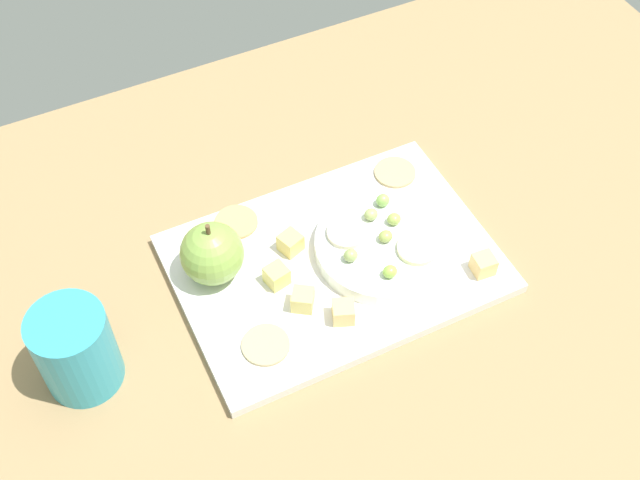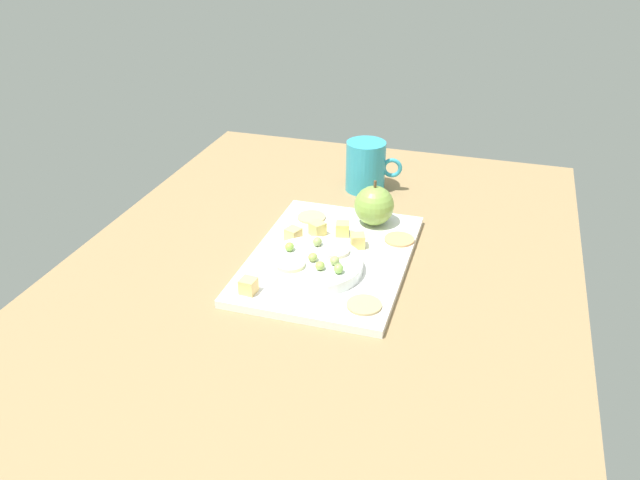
# 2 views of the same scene
# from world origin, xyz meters

# --- Properties ---
(table) EXTENTS (1.15, 0.81, 0.05)m
(table) POSITION_xyz_m (0.00, 0.00, 0.02)
(table) COLOR #94764F
(table) RESTS_ON ground
(platter) EXTENTS (0.35, 0.25, 0.01)m
(platter) POSITION_xyz_m (0.05, -0.01, 0.06)
(platter) COLOR white
(platter) RESTS_ON table
(serving_dish) EXTENTS (0.15, 0.15, 0.02)m
(serving_dish) POSITION_xyz_m (-0.01, -0.00, 0.07)
(serving_dish) COLOR white
(serving_dish) RESTS_ON platter
(apple_whole) EXTENTS (0.07, 0.07, 0.07)m
(apple_whole) POSITION_xyz_m (0.17, -0.05, 0.10)
(apple_whole) COLOR #82A848
(apple_whole) RESTS_ON platter
(apple_stem) EXTENTS (0.01, 0.01, 0.01)m
(apple_stem) POSITION_xyz_m (0.17, -0.05, 0.14)
(apple_stem) COLOR brown
(apple_stem) RESTS_ON apple_whole
(cheese_cube_0) EXTENTS (0.03, 0.03, 0.02)m
(cheese_cube_0) POSITION_xyz_m (0.10, 0.03, 0.07)
(cheese_cube_0) COLOR #E3CF70
(cheese_cube_0) RESTS_ON platter
(cheese_cube_1) EXTENTS (0.02, 0.02, 0.02)m
(cheese_cube_1) POSITION_xyz_m (-0.10, 0.07, 0.07)
(cheese_cube_1) COLOR #F2C572
(cheese_cube_1) RESTS_ON platter
(cheese_cube_2) EXTENTS (0.03, 0.03, 0.02)m
(cheese_cube_2) POSITION_xyz_m (0.08, -0.05, 0.07)
(cheese_cube_2) COLOR #E7CA6A
(cheese_cube_2) RESTS_ON platter
(cheese_cube_3) EXTENTS (0.03, 0.03, 0.02)m
(cheese_cube_3) POSITION_xyz_m (0.07, 0.06, 0.07)
(cheese_cube_3) COLOR #E9C473
(cheese_cube_3) RESTS_ON platter
(cheese_cube_4) EXTENTS (0.03, 0.03, 0.02)m
(cheese_cube_4) POSITION_xyz_m (0.12, -0.01, 0.07)
(cheese_cube_4) COLOR #EAD06B
(cheese_cube_4) RESTS_ON platter
(cracker_0) EXTENTS (0.05, 0.05, 0.00)m
(cracker_0) POSITION_xyz_m (0.12, -0.11, 0.06)
(cracker_0) COLOR tan
(cracker_0) RESTS_ON platter
(cracker_1) EXTENTS (0.05, 0.05, 0.00)m
(cracker_1) POSITION_xyz_m (0.16, 0.06, 0.06)
(cracker_1) COLOR tan
(cracker_1) RESTS_ON platter
(cracker_2) EXTENTS (0.05, 0.05, 0.00)m
(cracker_2) POSITION_xyz_m (-0.08, -0.10, 0.06)
(cracker_2) COLOR tan
(cracker_2) RESTS_ON platter
(grape_0) EXTENTS (0.02, 0.01, 0.02)m
(grape_0) POSITION_xyz_m (-0.03, -0.05, 0.09)
(grape_0) COLOR #8EC258
(grape_0) RESTS_ON serving_dish
(grape_1) EXTENTS (0.02, 0.01, 0.01)m
(grape_1) POSITION_xyz_m (0.01, 0.04, 0.09)
(grape_1) COLOR #95C34A
(grape_1) RESTS_ON serving_dish
(grape_2) EXTENTS (0.02, 0.01, 0.01)m
(grape_2) POSITION_xyz_m (-0.01, -0.03, 0.09)
(grape_2) COLOR #9DB163
(grape_2) RESTS_ON serving_dish
(grape_3) EXTENTS (0.02, 0.01, 0.01)m
(grape_3) POSITION_xyz_m (-0.01, -0.00, 0.09)
(grape_3) COLOR #98AB51
(grape_3) RESTS_ON serving_dish
(grape_4) EXTENTS (0.02, 0.01, 0.01)m
(grape_4) POSITION_xyz_m (-0.03, -0.02, 0.09)
(grape_4) COLOR #97B050
(grape_4) RESTS_ON serving_dish
(grape_5) EXTENTS (0.02, 0.01, 0.01)m
(grape_5) POSITION_xyz_m (0.04, 0.01, 0.09)
(grape_5) COLOR #96AB60
(grape_5) RESTS_ON serving_dish
(apple_slice_0) EXTENTS (0.05, 0.05, 0.01)m
(apple_slice_0) POSITION_xyz_m (0.02, -0.03, 0.08)
(apple_slice_0) COLOR beige
(apple_slice_0) RESTS_ON serving_dish
(apple_slice_1) EXTENTS (0.05, 0.05, 0.01)m
(apple_slice_1) POSITION_xyz_m (-0.04, 0.03, 0.08)
(apple_slice_1) COLOR #F1EAA8
(apple_slice_1) RESTS_ON serving_dish
(cup) EXTENTS (0.08, 0.11, 0.10)m
(cup) POSITION_xyz_m (0.34, -0.00, 0.10)
(cup) COLOR teal
(cup) RESTS_ON table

